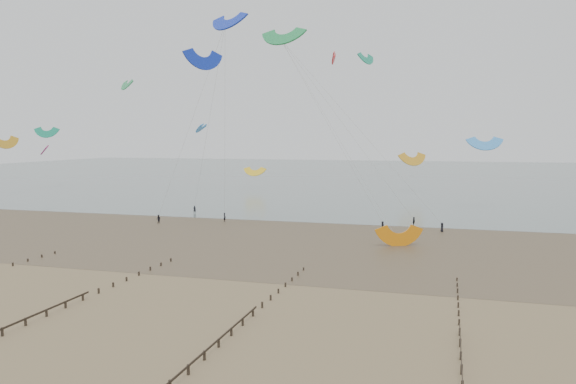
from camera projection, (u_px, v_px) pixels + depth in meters
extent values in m
plane|color=brown|center=(237.00, 294.00, 58.24)|extent=(500.00, 500.00, 0.00)
plane|color=#475654|center=(400.00, 174.00, 249.54)|extent=(500.00, 500.00, 0.00)
plane|color=#473A28|center=(315.00, 237.00, 91.72)|extent=(500.00, 500.00, 0.00)
ellipsoid|color=slate|center=(179.00, 246.00, 84.24)|extent=(23.60, 14.36, 0.01)
ellipsoid|color=slate|center=(391.00, 238.00, 91.28)|extent=(33.64, 18.32, 0.01)
ellipsoid|color=slate|center=(118.00, 222.00, 107.52)|extent=(26.95, 14.22, 0.01)
cube|color=black|center=(13.00, 264.00, 70.96)|extent=(0.16, 0.16, 0.54)
cube|color=black|center=(28.00, 260.00, 73.48)|extent=(0.16, 0.16, 0.51)
cube|color=black|center=(42.00, 256.00, 76.00)|extent=(0.16, 0.16, 0.48)
cube|color=black|center=(55.00, 253.00, 78.52)|extent=(0.16, 0.16, 0.45)
cube|color=black|center=(2.00, 332.00, 45.86)|extent=(0.16, 0.16, 0.77)
cube|color=black|center=(26.00, 322.00, 48.37)|extent=(0.16, 0.16, 0.74)
cube|color=black|center=(47.00, 313.00, 50.89)|extent=(0.16, 0.16, 0.71)
cube|color=black|center=(66.00, 305.00, 53.41)|extent=(0.16, 0.16, 0.68)
cube|color=black|center=(83.00, 298.00, 55.93)|extent=(0.16, 0.16, 0.65)
cube|color=black|center=(99.00, 291.00, 58.45)|extent=(0.16, 0.16, 0.62)
cube|color=black|center=(113.00, 285.00, 60.97)|extent=(0.16, 0.16, 0.59)
cube|color=black|center=(127.00, 279.00, 63.48)|extent=(0.16, 0.16, 0.57)
cube|color=black|center=(139.00, 274.00, 66.00)|extent=(0.16, 0.16, 0.54)
cube|color=black|center=(150.00, 269.00, 68.52)|extent=(0.16, 0.16, 0.51)
cube|color=black|center=(161.00, 264.00, 71.04)|extent=(0.16, 0.16, 0.48)
cube|color=black|center=(171.00, 260.00, 73.56)|extent=(0.16, 0.16, 0.45)
cube|color=black|center=(188.00, 370.00, 38.38)|extent=(0.16, 0.16, 0.80)
cube|color=black|center=(204.00, 356.00, 40.90)|extent=(0.16, 0.16, 0.77)
cube|color=black|center=(219.00, 343.00, 43.42)|extent=(0.16, 0.16, 0.74)
cube|color=black|center=(231.00, 332.00, 45.93)|extent=(0.16, 0.16, 0.71)
cube|color=black|center=(243.00, 322.00, 48.45)|extent=(0.16, 0.16, 0.68)
cube|color=black|center=(253.00, 313.00, 50.97)|extent=(0.16, 0.16, 0.65)
cube|color=black|center=(262.00, 305.00, 53.49)|extent=(0.16, 0.16, 0.62)
cube|color=black|center=(271.00, 298.00, 56.01)|extent=(0.16, 0.16, 0.59)
cube|color=black|center=(278.00, 291.00, 58.53)|extent=(0.16, 0.16, 0.57)
cube|color=black|center=(285.00, 285.00, 61.05)|extent=(0.16, 0.16, 0.54)
cube|color=black|center=(292.00, 279.00, 63.56)|extent=(0.16, 0.16, 0.51)
cube|color=black|center=(298.00, 274.00, 66.08)|extent=(0.16, 0.16, 0.48)
cube|color=black|center=(304.00, 269.00, 68.60)|extent=(0.16, 0.16, 0.45)
cube|color=black|center=(173.00, 379.00, 36.28)|extent=(0.06, 32.50, 0.18)
cube|color=black|center=(462.00, 370.00, 38.46)|extent=(0.16, 0.16, 0.74)
cube|color=black|center=(461.00, 356.00, 40.98)|extent=(0.16, 0.16, 0.71)
cube|color=black|center=(460.00, 343.00, 43.50)|extent=(0.16, 0.16, 0.68)
cube|color=black|center=(460.00, 332.00, 46.01)|extent=(0.16, 0.16, 0.65)
cube|color=black|center=(459.00, 322.00, 48.53)|extent=(0.16, 0.16, 0.62)
cube|color=black|center=(459.00, 313.00, 51.05)|extent=(0.16, 0.16, 0.59)
cube|color=black|center=(458.00, 305.00, 53.57)|extent=(0.16, 0.16, 0.57)
cube|color=black|center=(458.00, 298.00, 56.09)|extent=(0.16, 0.16, 0.54)
cube|color=black|center=(458.00, 291.00, 58.61)|extent=(0.16, 0.16, 0.51)
cube|color=black|center=(457.00, 285.00, 61.13)|extent=(0.16, 0.16, 0.48)
cube|color=black|center=(457.00, 279.00, 63.64)|extent=(0.16, 0.16, 0.45)
imported|color=black|center=(225.00, 217.00, 108.33)|extent=(0.76, 0.75, 1.76)
imported|color=black|center=(442.00, 227.00, 96.70)|extent=(0.69, 0.89, 1.62)
imported|color=black|center=(195.00, 209.00, 120.96)|extent=(0.68, 0.56, 1.61)
imported|color=black|center=(159.00, 219.00, 106.37)|extent=(0.94, 0.81, 1.66)
imported|color=black|center=(414.00, 222.00, 101.90)|extent=(0.49, 1.11, 1.87)
imported|color=black|center=(396.00, 240.00, 84.82)|extent=(1.24, 1.09, 1.66)
imported|color=black|center=(383.00, 226.00, 98.63)|extent=(0.63, 0.85, 1.57)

